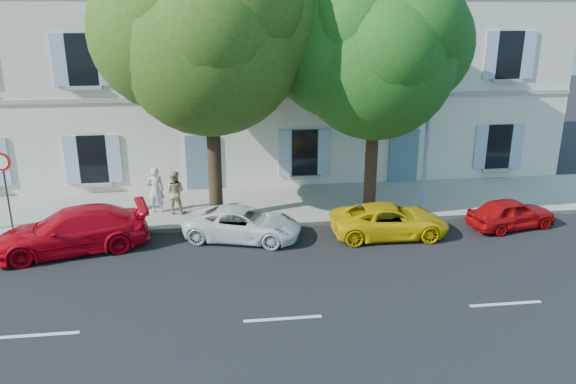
{
  "coord_description": "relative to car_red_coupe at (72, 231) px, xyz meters",
  "views": [
    {
      "loc": [
        -1.45,
        -16.45,
        7.55
      ],
      "look_at": [
        0.89,
        2.0,
        1.4
      ],
      "focal_mm": 35.0,
      "sensor_mm": 36.0,
      "label": 1
    }
  ],
  "objects": [
    {
      "name": "road_sign",
      "position": [
        -2.45,
        1.73,
        1.46
      ],
      "size": [
        0.64,
        0.18,
        2.78
      ],
      "color": "#383A3D",
      "rests_on": "sidewalk"
    },
    {
      "name": "car_red_hatchback",
      "position": [
        15.08,
        0.1,
        -0.15
      ],
      "size": [
        3.41,
        1.94,
        1.09
      ],
      "primitive_type": "imported",
      "rotation": [
        0.0,
        0.0,
        1.78
      ],
      "color": "#B40B0C",
      "rests_on": "ground"
    },
    {
      "name": "building",
      "position": [
        6.25,
        9.14,
        5.31
      ],
      "size": [
        28.0,
        7.0,
        12.0
      ],
      "primitive_type": "cube",
      "color": "silver",
      "rests_on": "ground"
    },
    {
      "name": "street_lamp",
      "position": [
        12.29,
        1.41,
        3.75
      ],
      "size": [
        0.24,
        1.61,
        7.58
      ],
      "color": "#7293BF",
      "rests_on": "sidewalk"
    },
    {
      "name": "pedestrian_b",
      "position": [
        3.09,
        2.73,
        0.28
      ],
      "size": [
        0.9,
        0.76,
        1.65
      ],
      "primitive_type": "imported",
      "rotation": [
        0.0,
        0.0,
        2.96
      ],
      "color": "tan",
      "rests_on": "sidewalk"
    },
    {
      "name": "pedestrian_a",
      "position": [
        2.39,
        2.93,
        0.33
      ],
      "size": [
        0.67,
        0.48,
        1.75
      ],
      "primitive_type": "imported",
      "rotation": [
        0.0,
        0.0,
        3.24
      ],
      "color": "silver",
      "rests_on": "sidewalk"
    },
    {
      "name": "sidewalk",
      "position": [
        6.25,
        3.39,
        -0.62
      ],
      "size": [
        36.0,
        4.5,
        0.15
      ],
      "primitive_type": "cube",
      "color": "#A09E96",
      "rests_on": "ground"
    },
    {
      "name": "ground",
      "position": [
        6.25,
        -1.06,
        -0.69
      ],
      "size": [
        90.0,
        90.0,
        0.0
      ],
      "primitive_type": "plane",
      "color": "black"
    },
    {
      "name": "car_red_coupe",
      "position": [
        0.0,
        0.0,
        0.0
      ],
      "size": [
        5.11,
        3.02,
        1.39
      ],
      "primitive_type": "imported",
      "rotation": [
        0.0,
        0.0,
        4.95
      ],
      "color": "red",
      "rests_on": "ground"
    },
    {
      "name": "tree_left",
      "position": [
        4.63,
        2.02,
        5.71
      ],
      "size": [
        6.27,
        6.27,
        9.71
      ],
      "color": "#3A2819",
      "rests_on": "sidewalk"
    },
    {
      "name": "car_yellow_supercar",
      "position": [
        10.53,
        -0.08,
        -0.13
      ],
      "size": [
        4.07,
        1.92,
        1.12
      ],
      "primitive_type": "imported",
      "rotation": [
        0.0,
        0.0,
        1.56
      ],
      "color": "yellow",
      "rests_on": "ground"
    },
    {
      "name": "tree_right",
      "position": [
        10.44,
        2.2,
        5.06
      ],
      "size": [
        5.67,
        5.67,
        8.74
      ],
      "color": "#3A2819",
      "rests_on": "sidewalk"
    },
    {
      "name": "kerb",
      "position": [
        6.25,
        1.22,
        -0.61
      ],
      "size": [
        36.0,
        0.16,
        0.16
      ],
      "primitive_type": "cube",
      "color": "#9E998E",
      "rests_on": "ground"
    },
    {
      "name": "car_white_coupe",
      "position": [
        5.52,
        0.29,
        -0.15
      ],
      "size": [
        4.3,
        2.86,
        1.1
      ],
      "primitive_type": "imported",
      "rotation": [
        0.0,
        0.0,
        1.29
      ],
      "color": "white",
      "rests_on": "ground"
    }
  ]
}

